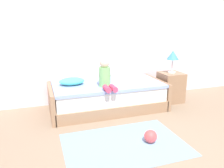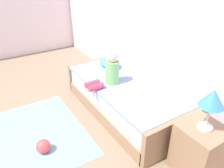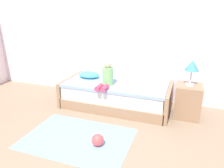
% 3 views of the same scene
% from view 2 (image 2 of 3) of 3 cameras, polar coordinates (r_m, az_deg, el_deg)
% --- Properties ---
extents(wall_rear, '(7.20, 0.10, 2.90)m').
position_cam_2_polar(wall_rear, '(3.17, 15.96, 16.88)').
color(wall_rear, white).
rests_on(wall_rear, ground).
extents(bed, '(2.11, 1.00, 0.50)m').
position_cam_2_polar(bed, '(3.39, 3.59, -3.42)').
color(bed, '#997556').
rests_on(bed, ground).
extents(nightstand, '(0.44, 0.44, 0.60)m').
position_cam_2_polar(nightstand, '(2.62, 21.65, -15.63)').
color(nightstand, '#997556').
rests_on(nightstand, ground).
extents(table_lamp, '(0.24, 0.24, 0.45)m').
position_cam_2_polar(table_lamp, '(2.25, 24.55, -3.80)').
color(table_lamp, silver).
rests_on(table_lamp, nightstand).
extents(child_figure, '(0.20, 0.51, 0.50)m').
position_cam_2_polar(child_figure, '(3.13, -0.73, 3.40)').
color(child_figure, '#7FC672').
rests_on(child_figure, bed).
extents(pillow, '(0.44, 0.30, 0.13)m').
position_cam_2_polar(pillow, '(3.76, -0.67, 5.56)').
color(pillow, '#4CCCBC').
rests_on(pillow, bed).
extents(toy_ball, '(0.18, 0.18, 0.18)m').
position_cam_2_polar(toy_ball, '(2.91, -17.42, -15.13)').
color(toy_ball, '#E54C4C').
rests_on(toy_ball, ground).
extents(area_rug, '(1.60, 1.10, 0.01)m').
position_cam_2_polar(area_rug, '(3.24, -18.05, -12.05)').
color(area_rug, '#7AA8CC').
rests_on(area_rug, ground).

